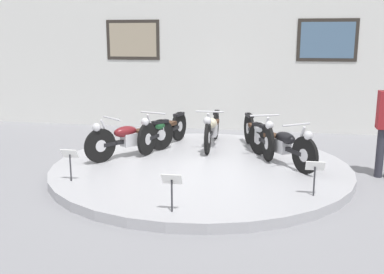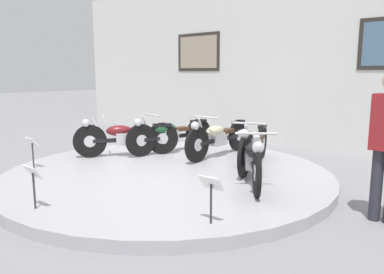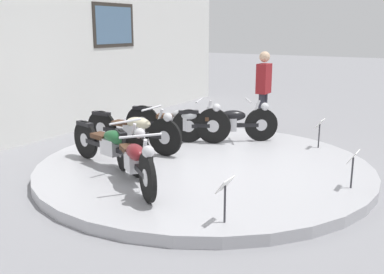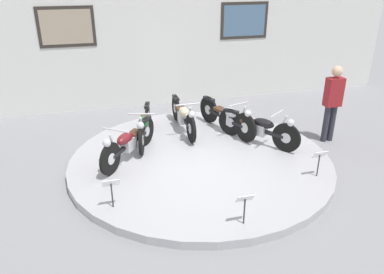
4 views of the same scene
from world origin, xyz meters
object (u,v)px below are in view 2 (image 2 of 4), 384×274
motorcycle_cream (218,136)px  info_placard_front_left (32,146)px  info_placard_front_centre (33,178)px  motorcycle_green (169,134)px  motorcycle_maroon (125,136)px  info_placard_front_right (211,189)px  motorcycle_black (253,157)px  motorcycle_silver (254,144)px

motorcycle_cream → info_placard_front_left: 3.23m
info_placard_front_centre → motorcycle_green: bearing=106.0°
motorcycle_maroon → info_placard_front_centre: bearing=-61.2°
motorcycle_green → info_placard_front_right: 3.63m
motorcycle_cream → info_placard_front_centre: motorcycle_cream is taller
info_placard_front_left → info_placard_front_right: size_ratio=1.00×
motorcycle_green → info_placard_front_left: (-0.88, -2.35, -0.01)m
motorcycle_black → info_placard_front_left: 3.57m
motorcycle_black → motorcycle_silver: bearing=119.4°
motorcycle_cream → info_placard_front_right: bearing=-55.6°
motorcycle_silver → info_placard_front_centre: bearing=-106.1°
motorcycle_cream → motorcycle_black: (1.38, -1.09, -0.00)m
info_placard_front_centre → info_placard_front_right: (1.82, 0.94, 0.00)m
motorcycle_black → info_placard_front_right: bearing=-74.4°
info_placard_front_left → info_placard_front_right: same height
motorcycle_green → motorcycle_silver: motorcycle_silver is taller
motorcycle_cream → info_placard_front_centre: bearing=-90.0°
motorcycle_black → info_placard_front_centre: 2.87m
info_placard_front_left → info_placard_front_centre: size_ratio=1.00×
motorcycle_cream → motorcycle_green: bearing=-161.5°
info_placard_front_left → info_placard_front_right: bearing=0.0°
motorcycle_silver → motorcycle_cream: bearing=161.7°
motorcycle_green → info_placard_front_left: size_ratio=3.75×
info_placard_front_centre → info_placard_front_right: size_ratio=1.00×
motorcycle_maroon → motorcycle_black: (2.76, -0.00, 0.00)m
info_placard_front_right → info_placard_front_left: bearing=180.0°
motorcycle_green → motorcycle_maroon: bearing=-119.7°
motorcycle_cream → info_placard_front_right: motorcycle_cream is taller
motorcycle_maroon → motorcycle_green: 0.88m
motorcycle_silver → info_placard_front_left: size_ratio=3.74×
info_placard_front_right → motorcycle_maroon: bearing=153.8°
motorcycle_black → info_placard_front_right: 1.64m
motorcycle_maroon → motorcycle_silver: (2.33, 0.77, 0.01)m
motorcycle_maroon → info_placard_front_left: 1.64m
info_placard_front_left → info_placard_front_centre: (1.82, -0.94, 0.00)m
motorcycle_cream → motorcycle_black: size_ratio=1.21×
motorcycle_maroon → motorcycle_black: bearing=-0.0°
motorcycle_maroon → motorcycle_green: bearing=60.3°
motorcycle_green → info_placard_front_centre: (0.94, -3.29, -0.01)m
motorcycle_black → info_placard_front_right: (0.44, -1.58, -0.01)m
motorcycle_silver → info_placard_front_left: motorcycle_silver is taller
motorcycle_green → motorcycle_black: bearing=-18.3°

